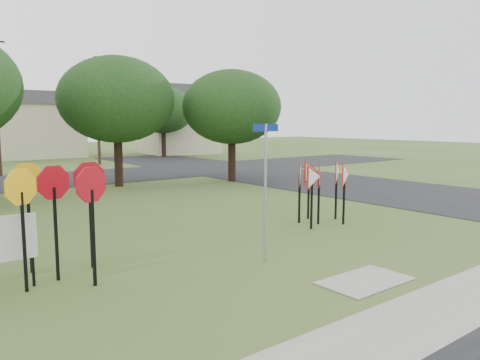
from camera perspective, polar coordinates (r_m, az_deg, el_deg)
name	(u,v)px	position (r m, az deg, el deg)	size (l,w,h in m)	color
ground	(288,256)	(12.12, 5.81, -9.21)	(140.00, 140.00, 0.00)	#38521E
sidewalk	(445,307)	(9.70, 23.76, -13.96)	(30.00, 1.60, 0.02)	gray
street_right	(318,181)	(27.43, 9.51, -0.09)	(8.00, 50.00, 0.02)	black
street_far	(52,180)	(29.70, -21.90, 0.04)	(60.00, 8.00, 0.02)	black
curb_pad	(365,281)	(10.60, 15.01, -11.79)	(2.00, 1.20, 0.02)	gray
street_name_sign	(265,184)	(11.28, 3.11, -0.54)	(0.69, 0.13, 3.35)	gray
stop_sign_cluster	(57,194)	(10.68, -21.37, -1.65)	(2.36, 2.04, 2.52)	black
yield_sign_cluster	(320,177)	(15.85, 9.77, 0.41)	(2.68, 1.61, 2.14)	black
info_board	(4,242)	(10.48, -26.84, -6.73)	(1.24, 0.07, 1.55)	black
far_pole_b	(98,110)	(39.02, -16.95, 8.19)	(1.40, 0.24, 8.50)	#3D241C
house_mid	(32,124)	(49.87, -24.06, 6.20)	(8.40, 8.40, 6.20)	beige
house_right	(178,120)	(51.47, -7.55, 7.32)	(8.30, 8.30, 7.20)	beige
tree_near_mid	(117,100)	(25.49, -14.81, 9.44)	(6.00, 6.00, 6.80)	black
tree_near_right	(232,107)	(26.76, -1.01, 8.87)	(5.60, 5.60, 6.33)	black
tree_far_right	(163,110)	(46.03, -9.36, 8.43)	(6.00, 6.00, 6.80)	black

